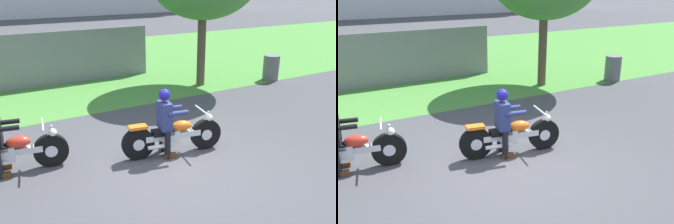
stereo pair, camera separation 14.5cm
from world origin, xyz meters
TOP-DOWN VIEW (x-y plane):
  - ground at (0.00, 0.00)m, footprint 120.00×120.00m
  - grass_verge at (0.00, 9.71)m, footprint 60.00×12.00m
  - motorcycle_lead at (0.23, 0.61)m, footprint 2.12×0.71m
  - rider_lead at (0.07, 0.64)m, footprint 0.60×0.53m
  - motorcycle_follow at (-2.78, 1.46)m, footprint 2.12×0.71m
  - trash_can at (6.31, 3.93)m, footprint 0.56×0.56m
  - fence_segment at (-0.56, 7.14)m, footprint 7.00×0.06m

SIDE VIEW (x-z plane):
  - ground at x=0.00m, z-range 0.00..0.00m
  - grass_verge at x=0.00m, z-range 0.00..0.01m
  - motorcycle_follow at x=-2.78m, z-range -0.05..0.84m
  - motorcycle_lead at x=0.23m, z-range -0.05..0.84m
  - trash_can at x=6.31m, z-range 0.00..0.89m
  - rider_lead at x=0.07m, z-range 0.12..1.53m
  - fence_segment at x=-0.56m, z-range 0.00..1.80m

